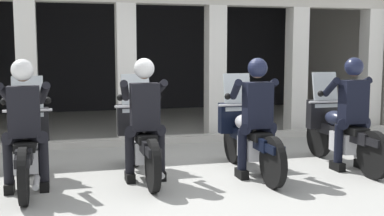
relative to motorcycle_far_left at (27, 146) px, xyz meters
name	(u,v)px	position (x,y,z in m)	size (l,w,h in m)	color
ground_plane	(152,135)	(2.18, 3.17, -0.50)	(80.00, 80.00, 0.00)	#999993
station_building	(147,37)	(2.48, 5.34, 1.49)	(9.78, 5.24, 3.12)	black
kerb_strip	(178,139)	(2.48, 2.25, -0.44)	(9.28, 0.24, 0.12)	#B7B5AD
motorcycle_far_left	(27,146)	(0.00, 0.00, 0.00)	(0.62, 2.04, 1.35)	black
police_officer_far_left	(24,114)	(0.00, -0.28, 0.44)	(0.63, 0.61, 1.58)	black
motorcycle_center_left	(141,139)	(1.45, 0.11, 0.00)	(0.62, 2.04, 1.35)	black
police_officer_center_left	(144,109)	(1.45, -0.17, 0.44)	(0.63, 0.61, 1.58)	black
motorcycle_center_right	(248,136)	(2.90, -0.11, 0.00)	(0.62, 2.04, 1.35)	black
police_officer_center_right	(257,107)	(2.90, -0.39, 0.44)	(0.63, 0.61, 1.58)	black
motorcycle_far_right	(340,131)	(4.35, -0.07, 0.00)	(0.62, 2.04, 1.35)	black
police_officer_far_right	(352,104)	(4.35, -0.35, 0.44)	(0.63, 0.61, 1.58)	black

